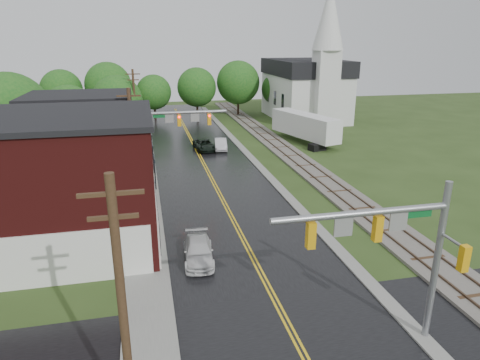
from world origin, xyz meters
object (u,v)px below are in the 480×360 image
object	(u,v)px
suv_dark	(204,145)
church	(308,83)
tree_left_e	(119,102)
semi_trailer	(305,126)
traffic_signal_near	(394,239)
utility_pole_b	(133,144)
traffic_signal_far	(171,127)
sedan_silver	(221,144)
utility_pole_c	(135,104)
pickup_white	(198,251)
utility_pole_a	(123,308)
brick_building	(35,184)
tree_left_c	(71,113)
tree_left_b	(12,115)

from	to	relation	value
suv_dark	church	bearing A→B (deg)	35.69
tree_left_e	semi_trailer	world-z (taller)	tree_left_e
suv_dark	tree_left_e	bearing A→B (deg)	133.11
traffic_signal_near	utility_pole_b	size ratio (longest dim) A/B	0.82
traffic_signal_far	utility_pole_b	size ratio (longest dim) A/B	0.82
traffic_signal_near	sedan_silver	distance (m)	35.34
church	traffic_signal_far	bearing A→B (deg)	-131.27
utility_pole_c	pickup_white	size ratio (longest dim) A/B	2.19
utility_pole_a	pickup_white	world-z (taller)	utility_pole_a
brick_building	tree_left_c	size ratio (longest dim) A/B	1.87
sedan_silver	brick_building	bearing A→B (deg)	-117.49
traffic_signal_near	suv_dark	world-z (taller)	traffic_signal_near
traffic_signal_far	tree_left_e	world-z (taller)	tree_left_e
traffic_signal_far	semi_trailer	world-z (taller)	traffic_signal_far
pickup_white	semi_trailer	bearing A→B (deg)	62.64
utility_pole_b	utility_pole_c	distance (m)	22.00
utility_pole_c	utility_pole_a	bearing A→B (deg)	-90.00
traffic_signal_far	semi_trailer	distance (m)	20.92
tree_left_b	suv_dark	bearing A→B (deg)	15.83
brick_building	utility_pole_b	size ratio (longest dim) A/B	1.59
church	utility_pole_c	world-z (taller)	church
tree_left_b	pickup_white	bearing A→B (deg)	-55.00
semi_trailer	utility_pole_b	bearing A→B (deg)	-141.51
church	utility_pole_c	distance (m)	28.54
utility_pole_c	semi_trailer	bearing A→B (deg)	-15.16
tree_left_b	suv_dark	world-z (taller)	tree_left_b
utility_pole_b	suv_dark	size ratio (longest dim) A/B	2.02
traffic_signal_far	tree_left_b	xyz separation A→B (m)	(-14.38, 4.90, 0.74)
traffic_signal_near	tree_left_e	bearing A→B (deg)	105.68
traffic_signal_far	pickup_white	size ratio (longest dim) A/B	1.78
suv_dark	brick_building	bearing A→B (deg)	-126.21
sedan_silver	tree_left_e	bearing A→B (deg)	150.15
traffic_signal_near	utility_pole_a	xyz separation A→B (m)	(-10.27, -2.00, -0.25)
traffic_signal_near	tree_left_c	xyz separation A→B (m)	(-17.32, 37.90, -0.46)
church	tree_left_c	size ratio (longest dim) A/B	2.61
traffic_signal_far	tree_left_e	size ratio (longest dim) A/B	0.90
tree_left_c	semi_trailer	world-z (taller)	tree_left_c
traffic_signal_near	traffic_signal_far	bearing A→B (deg)	105.52
utility_pole_c	suv_dark	world-z (taller)	utility_pole_c
traffic_signal_near	brick_building	bearing A→B (deg)	140.83
brick_building	utility_pole_a	size ratio (longest dim) A/B	1.59
utility_pole_c	tree_left_b	xyz separation A→B (m)	(-11.05, -12.10, 1.00)
traffic_signal_far	pickup_white	xyz separation A→B (m)	(0.27, -16.02, -4.38)
brick_building	semi_trailer	xyz separation A→B (m)	(26.32, 23.41, -1.98)
traffic_signal_far	utility_pole_c	bearing A→B (deg)	101.09
brick_building	suv_dark	world-z (taller)	brick_building
brick_building	utility_pole_a	xyz separation A→B (m)	(5.68, -15.00, 0.57)
pickup_white	suv_dark	bearing A→B (deg)	85.62
sedan_silver	semi_trailer	distance (m)	11.20
brick_building	suv_dark	distance (m)	26.17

